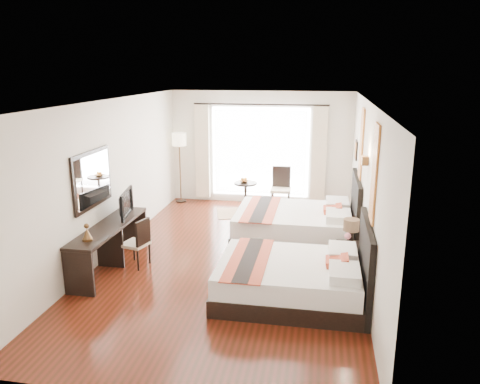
% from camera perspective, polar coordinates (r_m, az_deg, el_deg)
% --- Properties ---
extents(floor, '(4.50, 7.50, 0.01)m').
position_cam_1_polar(floor, '(8.50, -1.03, -8.23)').
color(floor, '#37170A').
rests_on(floor, ground).
extents(ceiling, '(4.50, 7.50, 0.02)m').
position_cam_1_polar(ceiling, '(7.84, -1.12, 10.91)').
color(ceiling, white).
rests_on(ceiling, wall_headboard).
extents(wall_headboard, '(0.01, 7.50, 2.80)m').
position_cam_1_polar(wall_headboard, '(7.94, 15.03, 0.28)').
color(wall_headboard, silver).
rests_on(wall_headboard, floor).
extents(wall_desk, '(0.01, 7.50, 2.80)m').
position_cam_1_polar(wall_desk, '(8.76, -15.65, 1.58)').
color(wall_desk, silver).
rests_on(wall_desk, floor).
extents(wall_window, '(4.50, 0.01, 2.80)m').
position_cam_1_polar(wall_window, '(11.68, 2.48, 5.36)').
color(wall_window, silver).
rests_on(wall_window, floor).
extents(wall_entry, '(4.50, 0.01, 2.80)m').
position_cam_1_polar(wall_entry, '(4.63, -10.17, -10.07)').
color(wall_entry, silver).
rests_on(wall_entry, floor).
extents(window_glass, '(2.40, 0.02, 2.20)m').
position_cam_1_polar(window_glass, '(11.68, 2.47, 4.86)').
color(window_glass, white).
rests_on(window_glass, wall_window).
extents(sheer_curtain, '(2.30, 0.02, 2.10)m').
position_cam_1_polar(sheer_curtain, '(11.62, 2.43, 4.81)').
color(sheer_curtain, white).
rests_on(sheer_curtain, wall_window).
extents(drape_left, '(0.35, 0.14, 2.35)m').
position_cam_1_polar(drape_left, '(11.86, -4.58, 4.89)').
color(drape_left, beige).
rests_on(drape_left, floor).
extents(drape_right, '(0.35, 0.14, 2.35)m').
position_cam_1_polar(drape_right, '(11.49, 9.61, 4.39)').
color(drape_right, beige).
rests_on(drape_right, floor).
extents(art_panel_near, '(0.03, 0.50, 1.35)m').
position_cam_1_polar(art_panel_near, '(6.60, 16.07, 2.19)').
color(art_panel_near, maroon).
rests_on(art_panel_near, wall_headboard).
extents(art_panel_far, '(0.03, 0.50, 1.35)m').
position_cam_1_polar(art_panel_far, '(8.98, 14.58, 5.55)').
color(art_panel_far, maroon).
rests_on(art_panel_far, wall_headboard).
extents(wall_sconce, '(0.10, 0.14, 0.14)m').
position_cam_1_polar(wall_sconce, '(7.64, 14.99, 3.72)').
color(wall_sconce, '#4F361C').
rests_on(wall_sconce, wall_headboard).
extents(mirror_frame, '(0.04, 1.25, 0.95)m').
position_cam_1_polar(mirror_frame, '(8.13, -17.59, 1.50)').
color(mirror_frame, black).
rests_on(mirror_frame, wall_desk).
extents(mirror_glass, '(0.01, 1.12, 0.82)m').
position_cam_1_polar(mirror_glass, '(8.11, -17.43, 1.50)').
color(mirror_glass, white).
rests_on(mirror_glass, mirror_frame).
extents(bed_near, '(2.19, 1.70, 1.23)m').
position_cam_1_polar(bed_near, '(7.09, 6.78, -10.38)').
color(bed_near, black).
rests_on(bed_near, floor).
extents(bed_far, '(2.36, 1.84, 1.34)m').
position_cam_1_polar(bed_far, '(9.34, 7.18, -3.89)').
color(bed_far, black).
rests_on(bed_far, floor).
extents(nightstand, '(0.41, 0.50, 0.48)m').
position_cam_1_polar(nightstand, '(8.11, 13.06, -7.93)').
color(nightstand, black).
rests_on(nightstand, floor).
extents(table_lamp, '(0.26, 0.26, 0.42)m').
position_cam_1_polar(table_lamp, '(7.99, 13.40, -4.15)').
color(table_lamp, black).
rests_on(table_lamp, nightstand).
extents(vase, '(0.15, 0.15, 0.14)m').
position_cam_1_polar(vase, '(7.89, 12.95, -6.01)').
color(vase, black).
rests_on(vase, nightstand).
extents(console_desk, '(0.50, 2.20, 0.76)m').
position_cam_1_polar(console_desk, '(8.36, -15.55, -6.38)').
color(console_desk, black).
rests_on(console_desk, floor).
extents(television, '(0.26, 0.83, 0.47)m').
position_cam_1_polar(television, '(8.63, -14.17, -1.32)').
color(television, black).
rests_on(television, console_desk).
extents(bronze_figurine, '(0.19, 0.19, 0.24)m').
position_cam_1_polar(bronze_figurine, '(7.59, -18.15, -4.79)').
color(bronze_figurine, '#4F361C').
rests_on(bronze_figurine, console_desk).
extents(desk_chair, '(0.48, 0.48, 0.85)m').
position_cam_1_polar(desk_chair, '(8.35, -12.49, -7.08)').
color(desk_chair, beige).
rests_on(desk_chair, floor).
extents(floor_lamp, '(0.36, 0.36, 1.77)m').
position_cam_1_polar(floor_lamp, '(11.81, -7.42, 5.85)').
color(floor_lamp, black).
rests_on(floor_lamp, floor).
extents(side_table, '(0.56, 0.56, 0.65)m').
position_cam_1_polar(side_table, '(11.41, 0.67, -0.40)').
color(side_table, black).
rests_on(side_table, floor).
extents(fruit_bowl, '(0.24, 0.24, 0.06)m').
position_cam_1_polar(fruit_bowl, '(11.31, 0.49, 1.29)').
color(fruit_bowl, '#452A18').
rests_on(fruit_bowl, side_table).
extents(window_chair, '(0.49, 0.49, 1.02)m').
position_cam_1_polar(window_chair, '(11.42, 4.97, -0.50)').
color(window_chair, beige).
rests_on(window_chair, floor).
extents(jute_rug, '(1.48, 1.19, 0.01)m').
position_cam_1_polar(jute_rug, '(11.09, 0.58, -2.56)').
color(jute_rug, '#A08060').
rests_on(jute_rug, floor).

